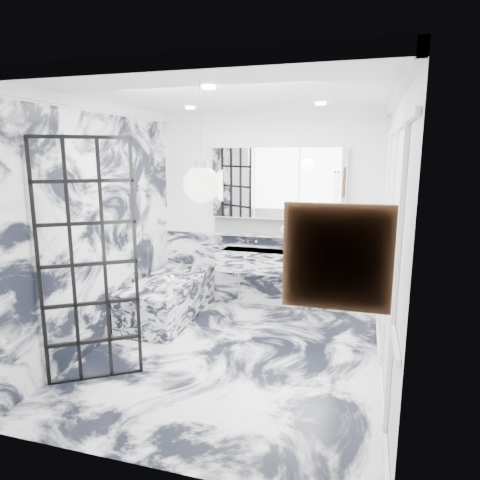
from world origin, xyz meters
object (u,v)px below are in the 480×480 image
(mirror_cabinet, at_px, (277,183))
(trough_sink, at_px, (274,262))
(crittall_door, at_px, (89,264))
(bathtub, at_px, (169,298))

(mirror_cabinet, bearing_deg, trough_sink, -90.00)
(crittall_door, distance_m, mirror_cabinet, 2.93)
(trough_sink, bearing_deg, bathtub, -153.52)
(trough_sink, height_order, mirror_cabinet, mirror_cabinet)
(crittall_door, relative_size, bathtub, 1.44)
(crittall_door, relative_size, mirror_cabinet, 1.25)
(crittall_door, height_order, bathtub, crittall_door)
(trough_sink, height_order, bathtub, trough_sink)
(crittall_door, height_order, mirror_cabinet, crittall_door)
(trough_sink, xyz_separation_m, mirror_cabinet, (-0.00, 0.17, 1.09))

